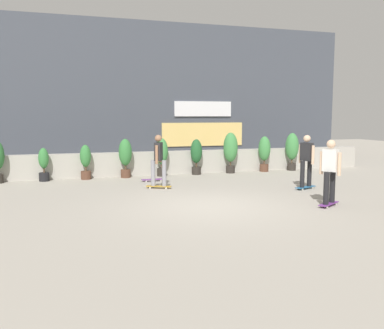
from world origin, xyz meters
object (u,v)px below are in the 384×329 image
Objects in this scene: potted_plant_3 at (125,155)px; potted_plant_5 at (196,154)px; potted_plant_8 at (292,149)px; skateboard_near_camera at (153,179)px; potted_plant_6 at (231,149)px; potted_plant_7 at (264,151)px; potted_plant_2 at (86,161)px; skater_far_left at (330,170)px; skater_far_right at (159,159)px; potted_plant_4 at (162,154)px; potted_plant_1 at (44,164)px; skater_mid_plaza at (306,159)px.

potted_plant_3 is 2.76m from potted_plant_5.
potted_plant_8 is 1.95× the size of skateboard_near_camera.
potted_plant_7 is at bearing 0.00° from potted_plant_6.
potted_plant_2 is 5.63m from potted_plant_6.
potted_plant_3 is 0.85× the size of skater_far_left.
skater_far_right is at bearing -143.40° from potted_plant_6.
potted_plant_7 is at bearing 0.00° from potted_plant_4.
potted_plant_5 is at bearing -0.00° from potted_plant_3.
potted_plant_7 is (7.12, 0.00, 0.16)m from potted_plant_2.
potted_plant_2 is at bearing 0.00° from potted_plant_1.
potted_plant_4 is at bearing 180.00° from potted_plant_7.
skater_far_left is at bearing -112.94° from potted_plant_8.
potted_plant_4 is at bearing 74.91° from skater_far_right.
potted_plant_5 is at bearing 51.39° from skater_far_right.
skater_far_right is (2.10, -2.62, 0.26)m from potted_plant_2.
potted_plant_1 is 9.59m from skater_far_left.
potted_plant_8 is at bearing 0.00° from potted_plant_7.
skater_mid_plaza is at bearing -18.81° from skater_far_right.
skater_mid_plaza is at bearing -78.34° from potted_plant_6.
skater_mid_plaza is at bearing -115.11° from potted_plant_8.
skater_far_right reaches higher than potted_plant_7.
potted_plant_3 is 0.92× the size of potted_plant_8.
potted_plant_6 is (4.19, 0.00, 0.12)m from potted_plant_3.
skater_far_right reaches higher than potted_plant_1.
potted_plant_7 is at bearing 0.00° from potted_plant_1.
skater_far_right is 1.71m from skateboard_near_camera.
skater_far_right reaches higher than potted_plant_3.
potted_plant_4 is at bearing 180.00° from potted_plant_6.
potted_plant_8 reaches higher than potted_plant_1.
potted_plant_5 is (1.38, -0.00, -0.05)m from potted_plant_4.
skater_mid_plaza reaches higher than potted_plant_1.
potted_plant_8 is 0.92× the size of skater_far_left.
potted_plant_1 is 0.75× the size of potted_plant_8.
potted_plant_8 is at bearing 0.00° from potted_plant_5.
potted_plant_4 reaches higher than skateboard_near_camera.
skater_mid_plaza is 2.11× the size of skateboard_near_camera.
skater_far_right is at bearing -51.26° from potted_plant_2.
potted_plant_7 is at bearing 27.54° from skater_far_right.
potted_plant_2 is at bearing 152.44° from skateboard_near_camera.
potted_plant_6 is (1.43, 0.00, 0.17)m from potted_plant_5.
skateboard_near_camera is at bearing 145.27° from skater_mid_plaza.
potted_plant_7 reaches higher than potted_plant_3.
skater_far_left is (2.86, -6.45, 0.11)m from potted_plant_4.
potted_plant_6 is 1.50m from potted_plant_7.
potted_plant_2 is 0.87× the size of potted_plant_3.
potted_plant_5 is (5.62, 0.00, 0.18)m from potted_plant_1.
potted_plant_6 is 0.95× the size of skater_far_right.
potted_plant_4 is (2.81, 0.00, 0.15)m from potted_plant_2.
potted_plant_3 is 0.85× the size of skater_mid_plaza.
skateboard_near_camera is (-4.90, -1.16, -0.77)m from potted_plant_7.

